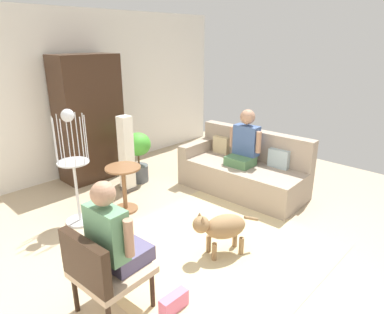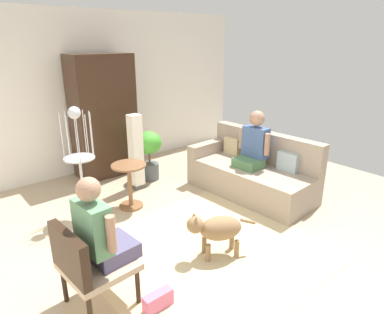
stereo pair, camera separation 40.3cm
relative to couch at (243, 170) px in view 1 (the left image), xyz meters
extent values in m
plane|color=tan|center=(-1.56, -0.52, -0.32)|extent=(7.61, 7.61, 0.00)
cube|color=silver|center=(-1.56, 2.62, 1.07)|extent=(6.94, 0.12, 2.78)
cube|color=#C6B284|center=(-1.62, -0.72, -0.32)|extent=(2.48, 2.34, 0.01)
cube|color=gray|center=(-0.06, -0.03, -0.10)|extent=(0.98, 1.98, 0.46)
cube|color=gray|center=(0.29, -0.01, 0.37)|extent=(0.27, 1.95, 0.47)
cube|color=gray|center=(-0.10, 0.85, 0.23)|extent=(0.89, 0.22, 0.19)
cube|color=#9EB2B7|center=(0.18, -0.50, 0.27)|extent=(0.12, 0.32, 0.28)
cube|color=tan|center=(0.16, 0.03, 0.27)|extent=(0.11, 0.29, 0.28)
cube|color=#C6B284|center=(0.13, 0.56, 0.27)|extent=(0.11, 0.29, 0.28)
cylinder|color=black|center=(-2.68, -0.44, -0.14)|extent=(0.04, 0.04, 0.37)
cylinder|color=black|center=(-2.64, -0.92, -0.14)|extent=(0.04, 0.04, 0.37)
cylinder|color=black|center=(-3.15, -0.47, -0.14)|extent=(0.04, 0.04, 0.37)
cube|color=tan|center=(-2.90, -0.69, 0.07)|extent=(0.61, 0.62, 0.06)
cube|color=black|center=(-3.14, -0.71, 0.31)|extent=(0.12, 0.58, 0.41)
cube|color=#497449|center=(-0.13, -0.03, 0.20)|extent=(0.36, 0.41, 0.14)
cube|color=#3F598C|center=(0.01, -0.03, 0.50)|extent=(0.20, 0.40, 0.46)
sphere|color=#A57A60|center=(0.01, -0.03, 0.87)|extent=(0.23, 0.23, 0.23)
cylinder|color=#A57A60|center=(-0.02, -0.26, 0.53)|extent=(0.08, 0.08, 0.32)
cylinder|color=#A57A60|center=(-0.04, 0.21, 0.53)|extent=(0.08, 0.08, 0.32)
cube|color=#524B6F|center=(-2.75, -0.68, 0.17)|extent=(0.41, 0.41, 0.14)
cube|color=#598C66|center=(-2.92, -0.69, 0.47)|extent=(0.21, 0.40, 0.46)
sphere|color=#A57A60|center=(-2.92, -0.69, 0.82)|extent=(0.21, 0.21, 0.21)
cylinder|color=#A57A60|center=(-2.89, -0.46, 0.50)|extent=(0.08, 0.08, 0.32)
cylinder|color=#A57A60|center=(-2.86, -0.92, 0.50)|extent=(0.08, 0.08, 0.32)
cylinder|color=brown|center=(-1.72, 0.78, 0.31)|extent=(0.49, 0.49, 0.02)
cylinder|color=brown|center=(-1.72, 0.78, -0.01)|extent=(0.06, 0.06, 0.63)
cylinder|color=brown|center=(-1.72, 0.78, -0.31)|extent=(0.34, 0.34, 0.03)
ellipsoid|color=olive|center=(-1.55, -0.88, 0.02)|extent=(0.54, 0.45, 0.27)
sphere|color=olive|center=(-1.81, -0.75, 0.10)|extent=(0.19, 0.19, 0.19)
cone|color=olive|center=(-1.83, -0.79, 0.19)|extent=(0.06, 0.06, 0.06)
cone|color=olive|center=(-1.79, -0.71, 0.19)|extent=(0.06, 0.06, 0.06)
cylinder|color=olive|center=(-1.27, -1.02, 0.06)|extent=(0.18, 0.11, 0.10)
cylinder|color=olive|center=(-1.74, -0.88, -0.22)|extent=(0.06, 0.06, 0.21)
cylinder|color=olive|center=(-1.66, -0.73, -0.22)|extent=(0.06, 0.06, 0.21)
cylinder|color=olive|center=(-1.44, -1.02, -0.22)|extent=(0.06, 0.06, 0.21)
cylinder|color=olive|center=(-1.37, -0.88, -0.22)|extent=(0.06, 0.06, 0.21)
cylinder|color=silver|center=(-2.33, 0.95, -0.31)|extent=(0.36, 0.36, 0.03)
cylinder|color=silver|center=(-2.33, 0.95, 0.09)|extent=(0.04, 0.04, 0.83)
cylinder|color=silver|center=(-2.33, 0.95, 0.52)|extent=(0.39, 0.39, 0.02)
cylinder|color=silver|center=(-2.15, 0.95, 0.82)|extent=(0.01, 0.01, 0.58)
cylinder|color=silver|center=(-2.18, 1.06, 0.82)|extent=(0.01, 0.01, 0.58)
cylinder|color=silver|center=(-2.27, 1.12, 0.82)|extent=(0.01, 0.01, 0.58)
cylinder|color=silver|center=(-2.39, 1.12, 0.82)|extent=(0.01, 0.01, 0.58)
cylinder|color=silver|center=(-2.48, 1.06, 0.82)|extent=(0.01, 0.01, 0.58)
cylinder|color=silver|center=(-2.52, 0.95, 0.82)|extent=(0.01, 0.01, 0.58)
cylinder|color=silver|center=(-2.48, 0.83, 0.82)|extent=(0.01, 0.01, 0.58)
cylinder|color=silver|center=(-2.39, 0.77, 0.82)|extent=(0.01, 0.01, 0.58)
cylinder|color=silver|center=(-2.27, 0.77, 0.82)|extent=(0.01, 0.01, 0.58)
cylinder|color=silver|center=(-2.18, 0.83, 0.82)|extent=(0.01, 0.01, 0.58)
sphere|color=silver|center=(-2.33, 0.95, 1.11)|extent=(0.16, 0.16, 0.16)
cylinder|color=#4C5156|center=(-0.93, 1.47, -0.18)|extent=(0.30, 0.30, 0.29)
cylinder|color=brown|center=(-0.93, 1.47, 0.06)|extent=(0.03, 0.03, 0.20)
ellipsoid|color=green|center=(-0.93, 1.47, 0.33)|extent=(0.43, 0.43, 0.38)
cube|color=#4C4742|center=(-1.28, 1.30, -0.29)|extent=(0.20, 0.20, 0.06)
cube|color=white|center=(-1.28, 1.30, 0.31)|extent=(0.18, 0.18, 1.15)
cube|color=#382316|center=(-1.35, 2.21, 0.71)|extent=(1.02, 0.56, 2.07)
cube|color=#D8668C|center=(-2.55, -1.09, -0.24)|extent=(0.28, 0.10, 0.16)
camera|label=1|loc=(-4.20, -2.89, 1.99)|focal=31.94mm
camera|label=2|loc=(-3.91, -3.17, 1.99)|focal=31.94mm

